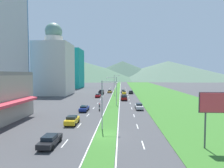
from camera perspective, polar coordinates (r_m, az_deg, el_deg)
The scene contains 52 objects.
ground_plane at distance 27.95m, azimuth -1.97°, elevation -15.82°, with size 600.00×600.00×0.00m, color #424244.
grass_median at distance 86.84m, azimuth 1.39°, elevation -2.89°, with size 3.20×240.00×0.06m, color #387028.
grass_verge_right at distance 88.73m, azimuth 14.83°, elevation -2.87°, with size 24.00×240.00×0.06m, color #387028.
lane_dash_left_2 at distance 25.69m, azimuth -14.66°, elevation -17.64°, with size 0.16×2.80×0.01m, color silver.
lane_dash_left_3 at distance 33.27m, azimuth -10.25°, elevation -12.75°, with size 0.16×2.80×0.01m, color silver.
lane_dash_left_4 at distance 41.12m, azimuth -7.59°, elevation -9.66°, with size 0.16×2.80×0.01m, color silver.
lane_dash_left_5 at distance 49.11m, azimuth -5.82°, elevation -7.55°, with size 0.16×2.80×0.01m, color silver.
lane_dash_left_6 at distance 57.18m, azimuth -4.56°, elevation -6.04°, with size 0.16×2.80×0.01m, color silver.
lane_dash_left_7 at distance 65.30m, azimuth -3.62°, elevation -4.90°, with size 0.16×2.80×0.01m, color silver.
lane_dash_left_8 at distance 73.45m, azimuth -2.88°, elevation -4.00°, with size 0.16×2.80×0.01m, color silver.
lane_dash_left_9 at distance 81.63m, azimuth -2.30°, elevation -3.29°, with size 0.16×2.80×0.01m, color silver.
lane_dash_left_10 at distance 89.82m, azimuth -1.82°, elevation -2.71°, with size 0.16×2.80×0.01m, color silver.
lane_dash_left_11 at distance 98.03m, azimuth -1.42°, elevation -2.22°, with size 0.16×2.80×0.01m, color silver.
lane_dash_left_12 at distance 106.25m, azimuth -1.08°, elevation -1.81°, with size 0.16×2.80×0.01m, color silver.
lane_dash_left_13 at distance 114.47m, azimuth -0.80°, elevation -1.46°, with size 0.16×2.80×0.01m, color silver.
lane_dash_left_14 at distance 122.71m, azimuth -0.55°, elevation -1.16°, with size 0.16×2.80×0.01m, color silver.
lane_dash_right_2 at distance 24.77m, azimuth 9.78°, elevation -18.38°, with size 0.16×2.80×0.01m, color silver.
lane_dash_right_3 at distance 32.57m, azimuth 7.99°, elevation -13.07°, with size 0.16×2.80×0.01m, color silver.
lane_dash_right_4 at distance 40.55m, azimuth 6.94°, elevation -9.83°, with size 0.16×2.80×0.01m, color silver.
lane_dash_right_5 at distance 48.64m, azimuth 6.25°, elevation -7.66°, with size 0.16×2.80×0.01m, color silver.
lane_dash_right_6 at distance 56.77m, azimuth 5.76°, elevation -6.11°, with size 0.16×2.80×0.01m, color silver.
lane_dash_right_7 at distance 64.94m, azimuth 5.40°, elevation -4.95°, with size 0.16×2.80×0.01m, color silver.
lane_dash_right_8 at distance 73.14m, azimuth 5.11°, elevation -4.04°, with size 0.16×2.80×0.01m, color silver.
lane_dash_right_9 at distance 81.35m, azimuth 4.89°, elevation -3.32°, with size 0.16×2.80×0.01m, color silver.
lane_dash_right_10 at distance 89.57m, azimuth 4.71°, elevation -2.73°, with size 0.16×2.80×0.01m, color silver.
lane_dash_right_11 at distance 97.80m, azimuth 4.55°, elevation -2.25°, with size 0.16×2.80×0.01m, color silver.
lane_dash_right_12 at distance 106.03m, azimuth 4.43°, elevation -1.83°, with size 0.16×2.80×0.01m, color silver.
lane_dash_right_13 at distance 114.27m, azimuth 4.32°, elevation -1.48°, with size 0.16×2.80×0.01m, color silver.
lane_dash_right_14 at distance 122.52m, azimuth 4.22°, elevation -1.17°, with size 0.16×2.80×0.01m, color silver.
edge_line_median_left at distance 86.91m, azimuth 0.24°, elevation -2.90°, with size 0.16×240.00×0.01m, color silver.
edge_line_median_right at distance 86.82m, azimuth 2.55°, elevation -2.91°, with size 0.16×240.00×0.01m, color silver.
domed_building at distance 85.51m, azimuth -17.74°, elevation 5.63°, with size 14.73×14.73×31.79m.
midrise_colored at distance 125.21m, azimuth -13.28°, elevation 4.73°, with size 16.73×16.73×25.73m, color teal.
hill_far_left at distance 303.95m, azimuth -9.56°, elevation 4.19°, with size 216.20×216.20×30.41m, color #47664C.
hill_far_center at distance 316.39m, azimuth 3.33°, elevation 4.32°, with size 159.50×159.50×31.97m, color #3D5647.
hill_far_right at distance 326.16m, azimuth 17.23°, elevation 4.12°, with size 229.51×229.51×31.68m, color #516B56.
street_lamp_near at distance 29.73m, azimuth -2.55°, elevation -5.42°, with size 2.69×0.28×8.02m.
street_lamp_mid at distance 53.32m, azimuth 0.96°, elevation -1.45°, with size 3.17×0.41×8.28m.
street_lamp_far at distance 77.18m, azimuth 0.93°, elevation 0.09°, with size 2.66×0.28×8.76m.
billboard_roadside at distance 25.34m, azimuth 31.00°, elevation -5.92°, with size 5.05×0.28×6.92m.
car_0 at distance 25.13m, azimuth -18.95°, elevation -16.41°, with size 1.90×4.41×1.42m.
car_1 at distance 45.27m, azimuth -8.76°, elevation -7.57°, with size 1.92×4.56×1.36m.
car_2 at distance 89.41m, azimuth 3.51°, elevation -2.26°, with size 1.94×4.24×1.47m.
car_3 at distance 34.01m, azimuth -12.47°, elevation -11.03°, with size 2.02×4.14×1.56m.
car_4 at distance 84.64m, azimuth 5.98°, elevation -2.57°, with size 2.01×4.21×1.46m.
car_5 at distance 47.81m, azimuth 8.51°, elevation -6.94°, with size 1.93×4.77×1.49m.
car_6 at distance 71.25m, azimuth -4.46°, elevation -3.64°, with size 1.92×4.15×1.40m.
car_7 at distance 88.49m, azimuth -0.71°, elevation -2.32°, with size 2.04×4.23×1.43m.
car_8 at distance 81.84m, azimuth 3.82°, elevation -2.74°, with size 1.88×4.75×1.49m.
pickup_truck_0 at distance 81.58m, azimuth -3.39°, elevation -2.61°, with size 2.18×5.40×2.00m.
pickup_truck_1 at distance 63.58m, azimuth 3.81°, elevation -4.22°, with size 2.18×5.40×2.00m.
motorcycle_rider at distance 45.39m, azimuth -3.96°, elevation -7.48°, with size 0.36×2.00×1.80m.
Camera 1 is at (2.26, -26.35, 9.04)m, focal length 29.02 mm.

